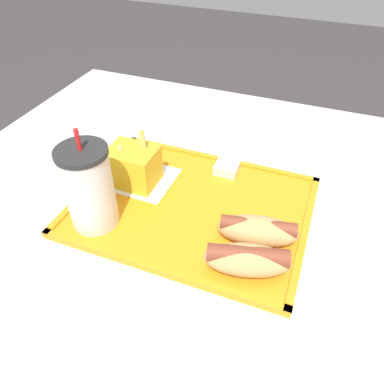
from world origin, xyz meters
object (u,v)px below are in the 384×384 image
Objects in this scene: hot_dog_far at (247,259)px; fries_carton at (134,166)px; soda_cup at (89,188)px; hot_dog_near at (258,230)px; sauce_cup_mayo at (227,167)px.

hot_dog_far is 0.28m from fries_carton.
soda_cup is 0.28m from hot_dog_near.
hot_dog_near is 0.26m from fries_carton.
hot_dog_far is 0.06m from hot_dog_near.
hot_dog_near is 0.19m from sauce_cup_mayo.
sauce_cup_mayo is at bearing -128.00° from soda_cup.
sauce_cup_mayo is at bearing -58.19° from hot_dog_near.
sauce_cup_mayo is (-0.17, -0.21, -0.06)m from soda_cup.
soda_cup reaches higher than hot_dog_far.
sauce_cup_mayo is (-0.15, -0.10, -0.03)m from fries_carton.
hot_dog_far is at bearing 113.93° from sauce_cup_mayo.
fries_carton is at bearing -26.73° from hot_dog_far.
fries_carton is at bearing -14.17° from hot_dog_near.
hot_dog_far is 0.25m from sauce_cup_mayo.
hot_dog_far is 1.22× the size of fries_carton.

